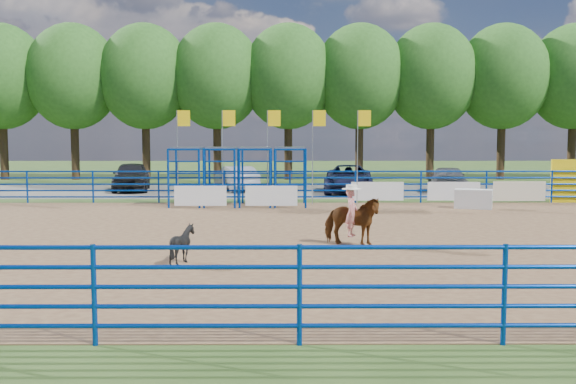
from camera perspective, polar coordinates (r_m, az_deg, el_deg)
The scene contains 13 objects.
ground at distance 19.44m, azimuth 0.37°, elevation -4.08°, with size 120.00×120.00×0.00m, color #3F5C24.
arena_dirt at distance 19.44m, azimuth 0.37°, elevation -4.05°, with size 30.00×20.00×0.02m, color olive.
gravel_strip at distance 36.32m, azimuth 0.09°, elevation 0.16°, with size 40.00×10.00×0.01m, color slate.
announcer_table at distance 28.10m, azimuth 16.15°, elevation -0.59°, with size 1.52×0.71×0.81m, color white.
horse_and_rider at distance 17.94m, azimuth 5.67°, elevation -2.15°, with size 1.78×1.23×2.37m.
calf at distance 15.64m, azimuth -9.36°, elevation -4.58°, with size 0.74×0.84×0.92m, color black.
car_a at distance 36.91m, azimuth -13.75°, elevation 1.37°, with size 1.91×4.75×1.62m, color black.
car_b at distance 36.08m, azimuth -4.62°, elevation 1.22°, with size 1.46×4.18×1.38m, color #93959B.
car_c at distance 34.59m, azimuth 5.40°, elevation 1.16°, with size 2.49×5.40×1.50m, color #141732.
car_d at distance 35.86m, azimuth 13.98°, elevation 1.06°, with size 1.91×4.70×1.36m, color #5B5B5D.
perimeter_fence at distance 19.33m, azimuth 0.38°, elevation -1.88°, with size 30.10×20.10×1.50m.
chute_assembly at distance 28.14m, azimuth -3.69°, elevation 1.31°, with size 19.32×2.41×4.20m.
treeline at distance 45.41m, azimuth 0.03°, elevation 10.65°, with size 56.40×6.40×11.24m.
Camera 1 is at (-0.21, -19.19, 3.07)m, focal length 40.00 mm.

